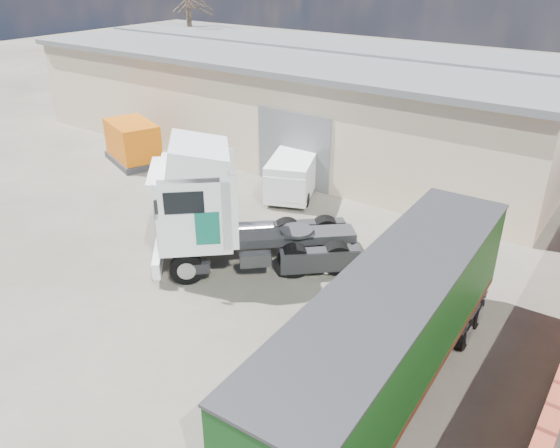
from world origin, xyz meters
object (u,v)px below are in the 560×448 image
Objects in this scene: box_trailer at (394,325)px; orange_skip at (133,145)px; tractor_unit at (222,214)px; panel_van at (294,173)px.

orange_skip is at bearing 154.85° from box_trailer.
tractor_unit reaches higher than box_trailer.
panel_van is at bearing 150.96° from tractor_unit.
tractor_unit is at bearing 159.27° from box_trailer.
orange_skip is (-10.95, 5.40, -1.03)m from tractor_unit.
tractor_unit is 1.39× the size of panel_van.
tractor_unit is 7.12m from panel_van.
panel_van is at bearing 29.83° from orange_skip.
orange_skip is at bearing 166.82° from panel_van.
panel_van is 9.45m from orange_skip.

